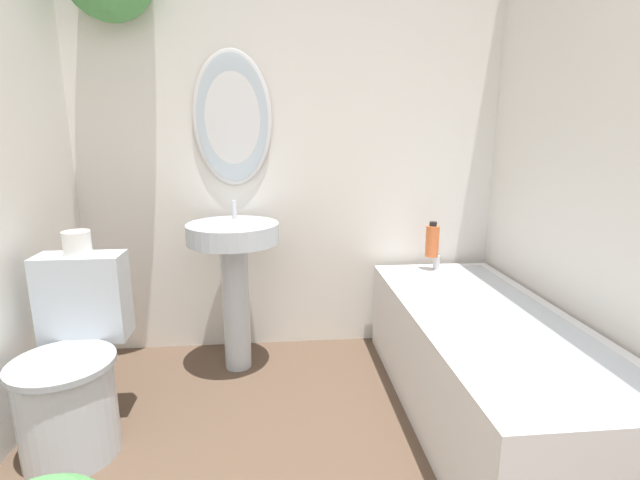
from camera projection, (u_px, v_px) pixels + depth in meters
The scene contains 6 objects.
wall_back at pixel (261, 115), 2.53m from camera, with size 2.48×0.43×2.40m.
toilet at pixel (73, 374), 1.86m from camera, with size 0.39×0.54×0.76m.
pedestal_sink at pixel (234, 262), 2.42m from camera, with size 0.47×0.47×0.90m.
bathtub at pixel (486, 363), 2.05m from camera, with size 0.68×1.59×0.57m.
shampoo_bottle at pixel (432, 241), 2.62m from camera, with size 0.07×0.07×0.20m.
toilet_paper_roll at pixel (77, 243), 1.93m from camera, with size 0.11×0.11×0.10m.
Camera 1 is at (-0.09, -0.15, 1.26)m, focal length 26.00 mm.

